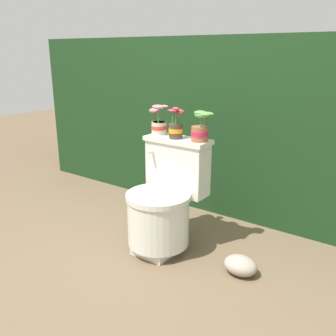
{
  "coord_description": "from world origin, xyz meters",
  "views": [
    {
      "loc": [
        1.46,
        -1.84,
        1.33
      ],
      "look_at": [
        0.05,
        0.11,
        0.57
      ],
      "focal_mm": 40.0,
      "sensor_mm": 36.0,
      "label": 1
    }
  ],
  "objects": [
    {
      "name": "potted_plant_middle",
      "position": [
        0.23,
        0.22,
        0.85
      ],
      "size": [
        0.15,
        0.11,
        0.21
      ],
      "color": "#9E5638",
      "rests_on": "toilet"
    },
    {
      "name": "potted_plant_left",
      "position": [
        -0.12,
        0.24,
        0.84
      ],
      "size": [
        0.16,
        0.13,
        0.22
      ],
      "color": "beige",
      "rests_on": "toilet"
    },
    {
      "name": "potted_plant_midleft",
      "position": [
        0.05,
        0.21,
        0.84
      ],
      "size": [
        0.1,
        0.11,
        0.22
      ],
      "color": "#47382D",
      "rests_on": "toilet"
    },
    {
      "name": "hedge_backdrop",
      "position": [
        0.0,
        1.32,
        0.72
      ],
      "size": [
        3.95,
        1.09,
        1.44
      ],
      "color": "#193819",
      "rests_on": "ground"
    },
    {
      "name": "garden_stone",
      "position": [
        0.64,
        0.07,
        0.06
      ],
      "size": [
        0.21,
        0.17,
        0.12
      ],
      "color": "#9E9384",
      "rests_on": "ground"
    },
    {
      "name": "ground_plane",
      "position": [
        0.0,
        0.0,
        0.0
      ],
      "size": [
        12.0,
        12.0,
        0.0
      ],
      "primitive_type": "plane",
      "color": "brown"
    },
    {
      "name": "toilet",
      "position": [
        0.05,
        0.07,
        0.33
      ],
      "size": [
        0.47,
        0.54,
        0.76
      ],
      "color": "silver",
      "rests_on": "ground"
    }
  ]
}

